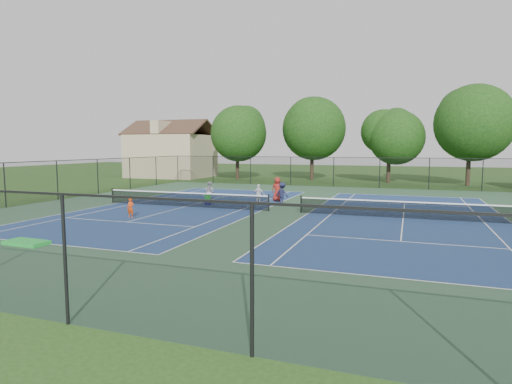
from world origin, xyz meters
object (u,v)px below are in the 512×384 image
(bystander_b, at_px, (282,193))
(ball_crate, at_px, (208,203))
(clapboard_house, at_px, (171,154))
(bystander_c, at_px, (277,189))
(ball_hopper, at_px, (208,198))
(instructor, at_px, (210,192))
(tree_back_b, at_px, (312,126))
(tree_back_c, at_px, (390,134))
(tree_back_d, at_px, (471,120))
(child_player, at_px, (131,208))
(bystander_a, at_px, (259,195))
(tree_back_a, at_px, (237,131))

(bystander_b, bearing_deg, ball_crate, 49.33)
(clapboard_house, distance_m, bystander_c, 29.16)
(bystander_c, relative_size, ball_hopper, 4.31)
(clapboard_house, height_order, instructor, clapboard_house)
(tree_back_b, relative_size, tree_back_c, 1.19)
(tree_back_c, distance_m, instructor, 25.64)
(instructor, bearing_deg, ball_crate, 131.75)
(tree_back_d, distance_m, bystander_c, 24.97)
(tree_back_c, relative_size, child_player, 7.31)
(bystander_a, bearing_deg, ball_crate, 17.66)
(clapboard_house, distance_m, bystander_b, 30.89)
(tree_back_a, height_order, clapboard_house, tree_back_a)
(tree_back_c, height_order, clapboard_house, tree_back_c)
(bystander_a, height_order, ball_hopper, bystander_a)
(tree_back_a, distance_m, ball_hopper, 24.45)
(child_player, xyz_separation_m, bystander_c, (5.72, 10.00, 0.33))
(bystander_a, height_order, ball_crate, bystander_a)
(tree_back_a, xyz_separation_m, clapboard_house, (-10.00, 1.00, -2.95))
(tree_back_c, relative_size, bystander_c, 4.63)
(tree_back_c, height_order, bystander_b, tree_back_c)
(ball_hopper, bearing_deg, clapboard_house, 125.71)
(bystander_a, xyz_separation_m, ball_crate, (-3.43, -0.99, -0.59))
(tree_back_d, bearing_deg, ball_hopper, -129.77)
(tree_back_a, distance_m, clapboard_house, 10.47)
(clapboard_house, bearing_deg, ball_hopper, -54.29)
(clapboard_house, relative_size, child_player, 9.40)
(tree_back_c, height_order, bystander_a, tree_back_c)
(tree_back_a, height_order, tree_back_d, tree_back_d)
(clapboard_house, bearing_deg, tree_back_c, 0.00)
(tree_back_a, relative_size, bystander_a, 6.13)
(tree_back_c, relative_size, ball_crate, 23.16)
(child_player, xyz_separation_m, bystander_a, (5.19, 7.33, 0.17))
(tree_back_b, bearing_deg, child_player, -96.78)
(instructor, bearing_deg, ball_hopper, 131.75)
(tree_back_a, distance_m, child_player, 30.07)
(tree_back_d, bearing_deg, bystander_c, -128.11)
(tree_back_a, bearing_deg, child_player, -79.66)
(tree_back_c, bearing_deg, instructor, -116.86)
(tree_back_b, xyz_separation_m, child_player, (-3.70, -31.09, -6.02))
(tree_back_a, relative_size, tree_back_c, 1.09)
(clapboard_house, height_order, ball_crate, clapboard_house)
(tree_back_c, xyz_separation_m, clapboard_house, (-28.00, -0.00, -2.39))
(instructor, height_order, ball_crate, instructor)
(tree_back_a, xyz_separation_m, child_player, (5.30, -29.09, -5.46))
(tree_back_d, bearing_deg, clapboard_house, 178.41)
(tree_back_b, bearing_deg, tree_back_d, -6.71)
(clapboard_house, height_order, bystander_b, clapboard_house)
(tree_back_d, bearing_deg, ball_crate, -129.77)
(instructor, relative_size, bystander_c, 0.85)
(bystander_a, bearing_deg, tree_back_a, -62.75)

